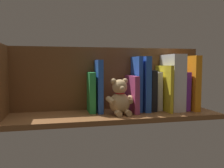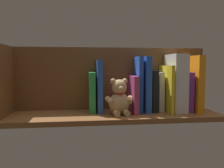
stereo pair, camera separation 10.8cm
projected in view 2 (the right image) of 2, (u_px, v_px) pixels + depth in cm
name	position (u px, v px, depth cm)	size (l,w,h in cm)	color
ground_plane	(112.00, 115.00, 109.66)	(98.79, 27.74, 2.20)	brown
shelf_back_panel	(109.00, 78.00, 119.85)	(98.79, 1.50, 30.98)	brown
shelf_side_divider	(3.00, 81.00, 102.45)	(2.40, 21.74, 30.98)	brown
book_0	(193.00, 83.00, 115.48)	(3.14, 17.02, 26.71)	orange
book_1	(185.00, 91.00, 116.44)	(2.57, 14.79, 18.76)	purple
dictionary_thick_white	(175.00, 83.00, 114.58)	(6.43, 16.31, 27.39)	silver
book_2	(166.00, 88.00, 113.63)	(1.48, 17.65, 22.00)	yellow
book_3	(158.00, 91.00, 116.55)	(2.58, 11.28, 18.78)	silver
book_4	(152.00, 90.00, 115.29)	(2.75, 12.88, 19.73)	black
book_5	(145.00, 84.00, 113.84)	(2.77, 14.38, 26.25)	blue
book_6	(138.00, 84.00, 114.20)	(2.07, 12.84, 26.28)	blue
book_7	(133.00, 94.00, 112.30)	(2.22, 16.65, 17.17)	#B23F72
teddy_bear	(119.00, 99.00, 106.21)	(13.16, 10.91, 16.27)	tan
book_8	(99.00, 86.00, 112.18)	(2.42, 12.33, 24.59)	blue
book_9	(92.00, 92.00, 112.66)	(2.89, 10.95, 18.84)	green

